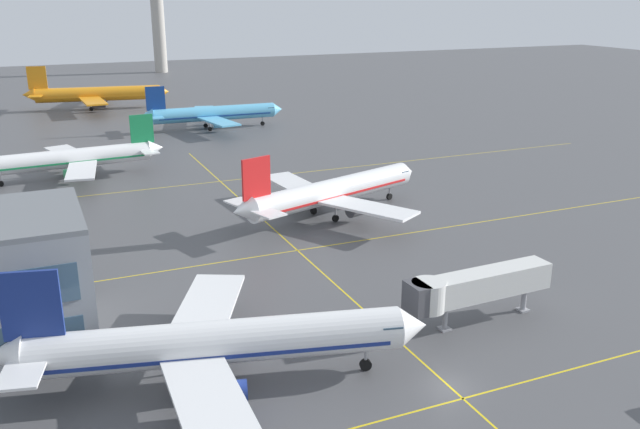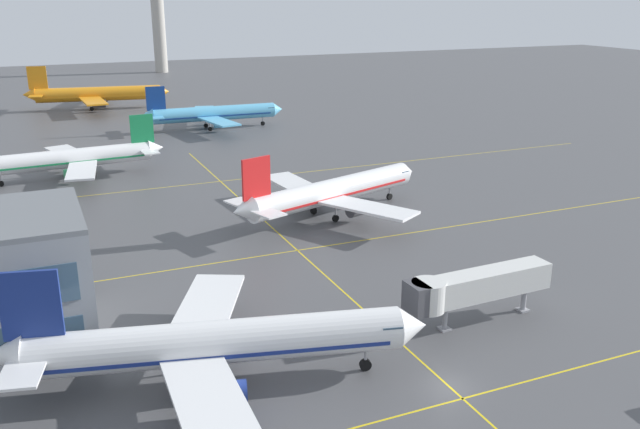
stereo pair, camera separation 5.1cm
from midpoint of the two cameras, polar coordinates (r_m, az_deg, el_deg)
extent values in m
plane|color=#4C4C4F|center=(61.00, 10.75, -13.92)|extent=(600.00, 600.00, 0.00)
cylinder|color=white|center=(59.00, -8.32, -10.48)|extent=(31.10, 10.94, 3.69)
cone|color=white|center=(61.47, 7.74, -9.21)|extent=(3.31, 4.11, 3.62)
cone|color=white|center=(61.14, -24.86, -10.62)|extent=(3.85, 4.14, 3.51)
cube|color=navy|center=(58.70, -23.00, -7.01)|extent=(4.62, 1.44, 5.83)
cube|color=white|center=(58.13, -23.58, -11.97)|extent=(4.22, 5.65, 0.23)
cube|color=white|center=(63.13, -22.41, -9.36)|extent=(4.22, 5.65, 0.23)
cube|color=white|center=(52.20, -9.09, -15.41)|extent=(5.48, 14.72, 0.39)
cube|color=white|center=(66.64, -9.38, -7.59)|extent=(10.87, 15.33, 0.39)
cylinder|color=navy|center=(55.58, -7.85, -14.62)|extent=(3.69, 2.76, 2.04)
cylinder|color=navy|center=(64.34, -8.22, -9.78)|extent=(3.69, 2.76, 2.04)
cube|color=#385166|center=(60.64, 5.72, -8.97)|extent=(2.50, 3.72, 0.68)
cube|color=navy|center=(59.22, -8.30, -10.87)|extent=(28.69, 10.38, 0.35)
cylinder|color=#99999E|center=(61.58, 3.85, -11.55)|extent=(0.27, 0.27, 1.60)
cylinder|color=black|center=(62.11, 3.83, -12.41)|extent=(1.14, 0.68, 1.07)
cylinder|color=#99999E|center=(58.02, -10.10, -13.83)|extent=(0.27, 0.27, 1.60)
cylinder|color=black|center=(58.59, -10.05, -14.72)|extent=(1.14, 0.68, 1.07)
cylinder|color=#99999E|center=(62.38, -10.12, -11.39)|extent=(0.27, 0.27, 1.60)
cylinder|color=black|center=(62.91, -10.07, -12.24)|extent=(1.14, 0.68, 1.07)
cylinder|color=white|center=(101.61, 1.18, 2.01)|extent=(29.78, 12.73, 3.58)
cone|color=white|center=(112.91, 7.29, 3.52)|extent=(3.41, 4.09, 3.51)
cone|color=white|center=(91.56, -6.48, 0.32)|extent=(3.92, 4.17, 3.40)
cube|color=red|center=(91.78, -5.32, 3.04)|extent=(4.41, 1.72, 5.65)
cube|color=white|center=(90.48, -4.43, 0.17)|extent=(4.38, 5.59, 0.23)
cube|color=white|center=(94.86, -6.50, 0.95)|extent=(4.38, 5.59, 0.23)
cube|color=white|center=(95.65, 4.01, 0.58)|extent=(11.31, 14.69, 0.38)
cube|color=white|center=(106.99, -2.10, 2.52)|extent=(6.35, 14.57, 0.38)
cylinder|color=#4C4C51|center=(98.87, 3.17, 0.44)|extent=(3.66, 2.87, 1.98)
cylinder|color=#4C4C51|center=(105.74, -0.55, 1.65)|extent=(3.66, 2.87, 1.98)
cube|color=#385166|center=(111.21, 6.56, 3.59)|extent=(2.63, 3.66, 0.66)
cube|color=red|center=(101.74, 1.17, 1.77)|extent=(27.50, 12.02, 0.34)
cylinder|color=#99999E|center=(110.60, 5.85, 2.02)|extent=(0.26, 0.26, 1.55)
cylinder|color=black|center=(110.89, 5.83, 1.51)|extent=(1.12, 0.72, 1.04)
cylinder|color=#99999E|center=(99.35, 1.32, 0.24)|extent=(0.26, 0.26, 1.55)
cylinder|color=black|center=(99.67, 1.32, -0.33)|extent=(1.12, 0.72, 1.04)
cylinder|color=#99999E|center=(102.82, -0.53, 0.87)|extent=(0.26, 0.26, 1.55)
cylinder|color=black|center=(103.14, -0.53, 0.32)|extent=(1.12, 0.72, 1.04)
cylinder|color=white|center=(130.26, -20.21, 4.40)|extent=(28.65, 5.41, 3.38)
cone|color=white|center=(132.93, -13.54, 5.43)|extent=(3.07, 3.41, 3.21)
cube|color=#197F47|center=(131.65, -14.64, 6.93)|extent=(4.28, 0.62, 5.34)
cube|color=white|center=(135.05, -14.60, 5.55)|extent=(3.17, 4.82, 0.21)
cube|color=white|center=(129.96, -14.04, 5.11)|extent=(3.17, 4.82, 0.21)
cube|color=white|center=(137.81, -20.27, 4.87)|extent=(8.15, 14.11, 0.36)
cube|color=white|center=(123.18, -19.27, 3.51)|extent=(6.42, 13.86, 0.36)
cylinder|color=#2D9956|center=(135.09, -20.49, 4.09)|extent=(3.15, 2.08, 1.87)
cylinder|color=#2D9956|center=(126.15, -19.91, 3.22)|extent=(3.15, 2.08, 1.87)
cube|color=#197F47|center=(130.35, -20.19, 4.22)|extent=(26.38, 5.28, 0.32)
cylinder|color=#99999E|center=(129.91, -25.14, 2.76)|extent=(0.25, 0.25, 1.47)
cylinder|color=black|center=(130.15, -25.08, 2.35)|extent=(1.00, 0.47, 0.98)
cylinder|color=#99999E|center=(133.20, -19.50, 3.80)|extent=(0.25, 0.25, 1.47)
cylinder|color=black|center=(133.43, -19.45, 3.39)|extent=(1.00, 0.47, 0.98)
cylinder|color=#99999E|center=(128.74, -19.18, 3.36)|extent=(0.25, 0.25, 1.47)
cylinder|color=black|center=(128.98, -19.13, 2.94)|extent=(1.00, 0.47, 0.98)
cylinder|color=#5BB7E5|center=(170.12, -8.76, 8.35)|extent=(29.83, 4.60, 3.53)
cone|color=#5BB7E5|center=(174.28, -3.55, 8.76)|extent=(2.54, 3.54, 3.46)
cone|color=#5BB7E5|center=(167.30, -14.28, 7.98)|extent=(3.09, 3.46, 3.35)
cube|color=navy|center=(167.00, -13.55, 9.40)|extent=(4.47, 0.50, 5.57)
cube|color=#5BB7E5|center=(164.83, -13.47, 7.89)|extent=(3.15, 4.93, 0.22)
cube|color=#5BB7E5|center=(170.28, -13.75, 8.18)|extent=(3.15, 4.93, 0.22)
cube|color=#5BB7E5|center=(162.42, -8.44, 7.71)|extent=(7.16, 14.56, 0.37)
cube|color=#5BB7E5|center=(177.63, -9.63, 8.54)|extent=(8.07, 14.69, 0.37)
cylinder|color=#5BB7E5|center=(165.82, -8.29, 7.51)|extent=(3.23, 2.06, 1.95)
cylinder|color=#5BB7E5|center=(175.10, -9.03, 8.03)|extent=(3.23, 2.06, 1.95)
cube|color=#385166|center=(173.56, -4.24, 8.88)|extent=(1.79, 3.31, 0.65)
cube|color=navy|center=(170.19, -8.75, 8.21)|extent=(27.46, 4.55, 0.33)
cylinder|color=#99999E|center=(173.50, -4.80, 7.92)|extent=(0.26, 0.26, 1.53)
cylinder|color=black|center=(173.68, -4.80, 7.59)|extent=(1.04, 0.45, 1.02)
cylinder|color=#99999E|center=(167.80, -9.16, 7.41)|extent=(0.26, 0.26, 1.53)
cylinder|color=black|center=(167.99, -9.14, 7.07)|extent=(1.04, 0.45, 1.02)
cylinder|color=#99999E|center=(172.45, -9.51, 7.68)|extent=(0.26, 0.26, 1.53)
cylinder|color=black|center=(172.63, -9.50, 7.34)|extent=(1.04, 0.45, 1.02)
cylinder|color=orange|center=(207.12, -17.98, 9.56)|extent=(34.01, 9.41, 4.01)
cone|color=orange|center=(206.76, -12.86, 9.97)|extent=(3.34, 4.33, 3.93)
cone|color=orange|center=(209.08, -23.13, 9.19)|extent=(3.95, 4.31, 3.81)
cube|color=orange|center=(208.14, -22.53, 10.49)|extent=(5.07, 1.19, 6.34)
cube|color=orange|center=(205.65, -22.64, 9.12)|extent=(4.22, 5.97, 0.25)
cube|color=orange|center=(211.87, -22.41, 9.37)|extent=(4.22, 5.97, 0.25)
cube|color=orange|center=(198.41, -18.41, 8.99)|extent=(6.24, 16.09, 0.42)
cube|color=orange|center=(216.16, -18.12, 9.70)|extent=(10.87, 16.76, 0.42)
cylinder|color=#333338|center=(201.96, -17.95, 8.79)|extent=(3.90, 2.77, 2.22)
cylinder|color=#333338|center=(212.82, -17.80, 9.24)|extent=(3.90, 2.77, 2.22)
cube|color=#385166|center=(206.64, -13.56, 10.08)|extent=(2.47, 3.95, 0.74)
cube|color=orange|center=(207.19, -17.97, 9.42)|extent=(31.35, 9.01, 0.38)
cylinder|color=#99999E|center=(207.06, -14.08, 9.17)|extent=(0.30, 0.30, 1.74)
cylinder|color=black|center=(207.24, -14.06, 8.85)|extent=(1.22, 0.66, 1.16)
cylinder|color=#99999E|center=(204.92, -18.55, 8.69)|extent=(0.30, 0.30, 1.74)
cylinder|color=black|center=(205.10, -18.51, 8.37)|extent=(1.22, 0.66, 1.16)
cylinder|color=#99999E|center=(210.34, -18.45, 8.92)|extent=(0.30, 0.30, 1.74)
cylinder|color=black|center=(210.51, -18.42, 8.61)|extent=(1.22, 0.66, 1.16)
cube|color=yellow|center=(59.63, 11.85, -14.81)|extent=(160.08, 0.20, 0.01)
cube|color=yellow|center=(88.91, -1.88, -3.01)|extent=(160.08, 0.20, 0.01)
cube|color=yellow|center=(122.49, -8.30, 2.76)|extent=(160.08, 0.20, 0.01)
cube|color=yellow|center=(88.91, -1.88, -3.01)|extent=(0.20, 122.33, 0.01)
cube|color=silver|center=(71.10, 13.83, -5.58)|extent=(14.33, 3.14, 2.70)
cylinder|color=silver|center=(67.11, 9.04, -6.72)|extent=(3.38, 3.38, 2.97)
cube|color=#47474C|center=(66.44, 8.10, -6.94)|extent=(1.69, 3.02, 2.97)
cylinder|color=#99999E|center=(69.12, 10.44, -7.92)|extent=(0.56, 0.56, 4.10)
cube|color=#99999E|center=(69.99, 10.35, -9.36)|extent=(1.13, 1.13, 0.20)
cylinder|color=#99999E|center=(74.97, 16.71, -6.28)|extent=(0.56, 0.56, 4.10)
cube|color=#99999E|center=(75.77, 16.58, -7.63)|extent=(1.13, 1.13, 0.20)
cylinder|color=#ADA89E|center=(297.12, -13.31, 15.09)|extent=(5.20, 5.20, 37.49)
camera|label=1|loc=(0.03, -89.98, 0.01)|focal=38.33mm
camera|label=2|loc=(0.03, 90.02, -0.01)|focal=38.33mm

